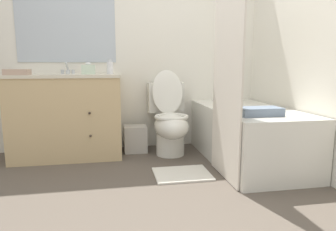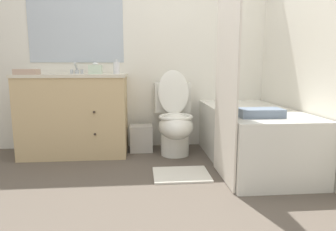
{
  "view_description": "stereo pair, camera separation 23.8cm",
  "coord_description": "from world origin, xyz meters",
  "px_view_note": "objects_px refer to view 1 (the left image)",
  "views": [
    {
      "loc": [
        -0.33,
        -1.74,
        0.93
      ],
      "look_at": [
        0.13,
        0.74,
        0.51
      ],
      "focal_mm": 32.0,
      "sensor_mm": 36.0,
      "label": 1
    },
    {
      "loc": [
        -0.09,
        -1.78,
        0.93
      ],
      "look_at": [
        0.13,
        0.74,
        0.51
      ],
      "focal_mm": 32.0,
      "sensor_mm": 36.0,
      "label": 2
    }
  ],
  "objects_px": {
    "bathtub": "(247,134)",
    "wastebasket": "(135,139)",
    "soap_dispenser": "(110,67)",
    "tissue_box": "(88,69)",
    "sink_faucet": "(68,71)",
    "bath_towel_folded": "(260,111)",
    "vanity_cabinet": "(68,115)",
    "toilet": "(170,121)",
    "bath_mat": "(182,174)",
    "hand_towel_folded": "(17,72)"
  },
  "relations": [
    {
      "from": "tissue_box",
      "to": "soap_dispenser",
      "type": "xyz_separation_m",
      "value": [
        0.21,
        0.03,
        0.02
      ]
    },
    {
      "from": "sink_faucet",
      "to": "bath_towel_folded",
      "type": "relative_size",
      "value": 0.41
    },
    {
      "from": "tissue_box",
      "to": "bathtub",
      "type": "bearing_deg",
      "value": -17.95
    },
    {
      "from": "bathtub",
      "to": "wastebasket",
      "type": "xyz_separation_m",
      "value": [
        -1.05,
        0.52,
        -0.12
      ]
    },
    {
      "from": "toilet",
      "to": "hand_towel_folded",
      "type": "bearing_deg",
      "value": -176.92
    },
    {
      "from": "vanity_cabinet",
      "to": "bathtub",
      "type": "xyz_separation_m",
      "value": [
        1.74,
        -0.47,
        -0.16
      ]
    },
    {
      "from": "vanity_cabinet",
      "to": "bath_towel_folded",
      "type": "relative_size",
      "value": 3.15
    },
    {
      "from": "sink_faucet",
      "to": "bath_towel_folded",
      "type": "distance_m",
      "value": 1.99
    },
    {
      "from": "sink_faucet",
      "to": "bath_towel_folded",
      "type": "bearing_deg",
      "value": -33.82
    },
    {
      "from": "toilet",
      "to": "hand_towel_folded",
      "type": "distance_m",
      "value": 1.53
    },
    {
      "from": "vanity_cabinet",
      "to": "wastebasket",
      "type": "bearing_deg",
      "value": 4.14
    },
    {
      "from": "toilet",
      "to": "bath_mat",
      "type": "distance_m",
      "value": 0.74
    },
    {
      "from": "bath_towel_folded",
      "to": "tissue_box",
      "type": "bearing_deg",
      "value": 146.44
    },
    {
      "from": "bathtub",
      "to": "hand_towel_folded",
      "type": "bearing_deg",
      "value": 171.96
    },
    {
      "from": "toilet",
      "to": "tissue_box",
      "type": "relative_size",
      "value": 6.83
    },
    {
      "from": "bath_mat",
      "to": "vanity_cabinet",
      "type": "bearing_deg",
      "value": 144.21
    },
    {
      "from": "toilet",
      "to": "tissue_box",
      "type": "xyz_separation_m",
      "value": [
        -0.82,
        0.11,
        0.54
      ]
    },
    {
      "from": "sink_faucet",
      "to": "tissue_box",
      "type": "xyz_separation_m",
      "value": [
        0.22,
        -0.16,
        0.01
      ]
    },
    {
      "from": "tissue_box",
      "to": "vanity_cabinet",
      "type": "bearing_deg",
      "value": -173.67
    },
    {
      "from": "sink_faucet",
      "to": "soap_dispenser",
      "type": "height_order",
      "value": "soap_dispenser"
    },
    {
      "from": "bathtub",
      "to": "tissue_box",
      "type": "xyz_separation_m",
      "value": [
        -1.51,
        0.49,
        0.63
      ]
    },
    {
      "from": "toilet",
      "to": "soap_dispenser",
      "type": "distance_m",
      "value": 0.83
    },
    {
      "from": "vanity_cabinet",
      "to": "wastebasket",
      "type": "relative_size",
      "value": 3.8
    },
    {
      "from": "wastebasket",
      "to": "hand_towel_folded",
      "type": "relative_size",
      "value": 1.35
    },
    {
      "from": "wastebasket",
      "to": "bath_towel_folded",
      "type": "relative_size",
      "value": 0.83
    },
    {
      "from": "sink_faucet",
      "to": "wastebasket",
      "type": "relative_size",
      "value": 0.5
    },
    {
      "from": "vanity_cabinet",
      "to": "toilet",
      "type": "xyz_separation_m",
      "value": [
        1.04,
        -0.09,
        -0.07
      ]
    },
    {
      "from": "vanity_cabinet",
      "to": "hand_towel_folded",
      "type": "relative_size",
      "value": 5.12
    },
    {
      "from": "sink_faucet",
      "to": "soap_dispenser",
      "type": "bearing_deg",
      "value": -16.83
    },
    {
      "from": "hand_towel_folded",
      "to": "bath_mat",
      "type": "xyz_separation_m",
      "value": [
        1.42,
        -0.58,
        -0.86
      ]
    },
    {
      "from": "bath_mat",
      "to": "soap_dispenser",
      "type": "bearing_deg",
      "value": 126.58
    },
    {
      "from": "toilet",
      "to": "wastebasket",
      "type": "xyz_separation_m",
      "value": [
        -0.35,
        0.14,
        -0.21
      ]
    },
    {
      "from": "soap_dispenser",
      "to": "tissue_box",
      "type": "bearing_deg",
      "value": -172.83
    },
    {
      "from": "toilet",
      "to": "bath_towel_folded",
      "type": "bearing_deg",
      "value": -54.29
    },
    {
      "from": "sink_faucet",
      "to": "bathtub",
      "type": "xyz_separation_m",
      "value": [
        1.74,
        -0.65,
        -0.61
      ]
    },
    {
      "from": "vanity_cabinet",
      "to": "tissue_box",
      "type": "xyz_separation_m",
      "value": [
        0.22,
        0.02,
        0.46
      ]
    },
    {
      "from": "sink_faucet",
      "to": "bath_towel_folded",
      "type": "height_order",
      "value": "sink_faucet"
    },
    {
      "from": "sink_faucet",
      "to": "vanity_cabinet",
      "type": "bearing_deg",
      "value": -90.0
    },
    {
      "from": "bath_mat",
      "to": "wastebasket",
      "type": "bearing_deg",
      "value": 113.2
    },
    {
      "from": "wastebasket",
      "to": "soap_dispenser",
      "type": "height_order",
      "value": "soap_dispenser"
    },
    {
      "from": "soap_dispenser",
      "to": "vanity_cabinet",
      "type": "bearing_deg",
      "value": -173.26
    },
    {
      "from": "bath_towel_folded",
      "to": "sink_faucet",
      "type": "bearing_deg",
      "value": 146.18
    },
    {
      "from": "sink_faucet",
      "to": "bath_mat",
      "type": "relative_size",
      "value": 0.3
    },
    {
      "from": "soap_dispenser",
      "to": "hand_towel_folded",
      "type": "distance_m",
      "value": 0.86
    },
    {
      "from": "toilet",
      "to": "bathtub",
      "type": "bearing_deg",
      "value": -28.51
    },
    {
      "from": "toilet",
      "to": "wastebasket",
      "type": "height_order",
      "value": "toilet"
    },
    {
      "from": "bathtub",
      "to": "tissue_box",
      "type": "relative_size",
      "value": 11.26
    },
    {
      "from": "vanity_cabinet",
      "to": "bathtub",
      "type": "height_order",
      "value": "vanity_cabinet"
    },
    {
      "from": "sink_faucet",
      "to": "wastebasket",
      "type": "bearing_deg",
      "value": -11.08
    },
    {
      "from": "wastebasket",
      "to": "bath_mat",
      "type": "relative_size",
      "value": 0.6
    }
  ]
}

